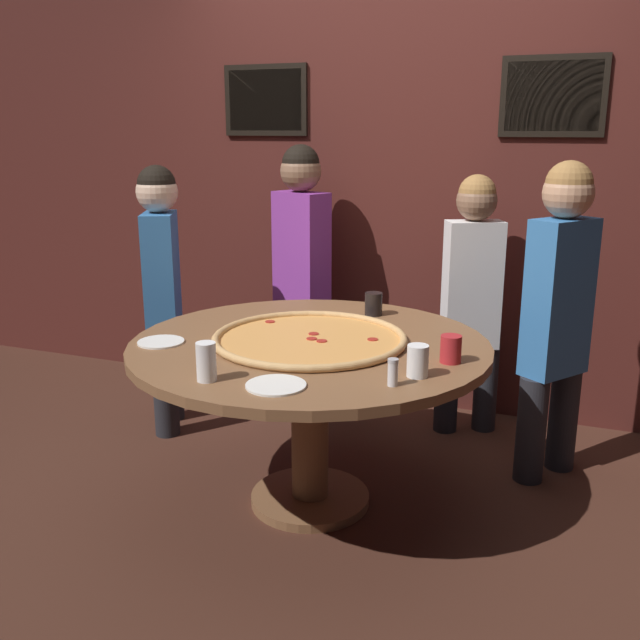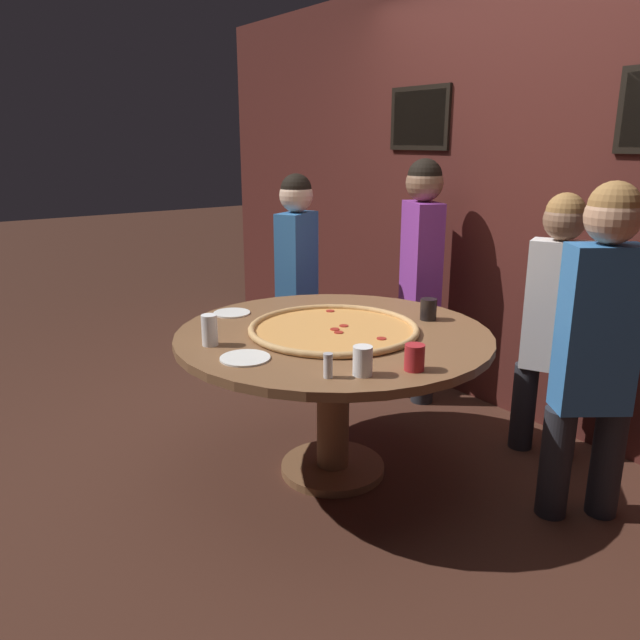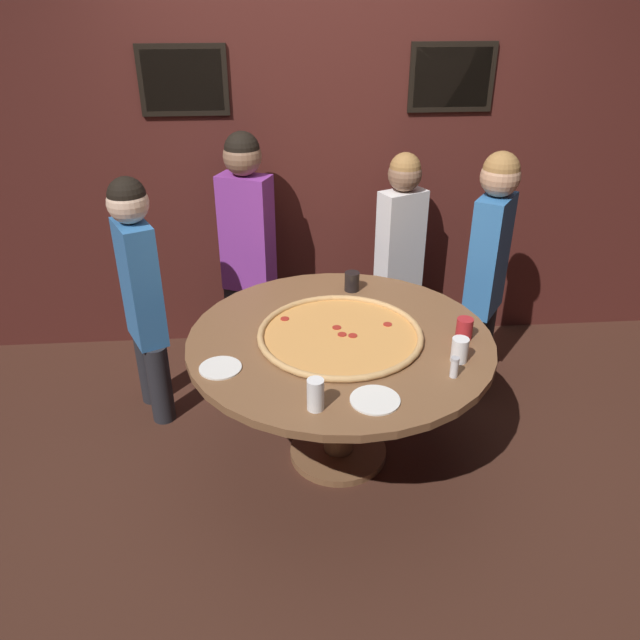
{
  "view_description": "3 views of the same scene",
  "coord_description": "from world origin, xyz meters",
  "px_view_note": "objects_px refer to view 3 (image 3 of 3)",
  "views": [
    {
      "loc": [
        1.06,
        -2.62,
        1.6
      ],
      "look_at": [
        0.03,
        0.05,
        0.82
      ],
      "focal_mm": 40.0,
      "sensor_mm": 36.0,
      "label": 1
    },
    {
      "loc": [
        2.24,
        -1.72,
        1.61
      ],
      "look_at": [
        -0.07,
        -0.03,
        0.78
      ],
      "focal_mm": 35.0,
      "sensor_mm": 36.0,
      "label": 2
    },
    {
      "loc": [
        -0.3,
        -2.61,
        2.28
      ],
      "look_at": [
        -0.1,
        -0.04,
        0.86
      ],
      "focal_mm": 35.0,
      "sensor_mm": 36.0,
      "label": 3
    }
  ],
  "objects_px": {
    "diner_side_right": "(247,239)",
    "white_plate_beside_cup": "(375,400)",
    "white_plate_near_front": "(220,368)",
    "drink_cup_far_left": "(315,395)",
    "drink_cup_centre_back": "(464,329)",
    "condiment_shaker": "(454,367)",
    "dining_table": "(340,361)",
    "diner_side_left": "(141,288)",
    "drink_cup_by_shaker": "(352,281)",
    "diner_far_right": "(400,246)",
    "diner_centre_back": "(488,260)",
    "giant_pizza": "(341,334)",
    "drink_cup_beside_pizza": "(460,350)"
  },
  "relations": [
    {
      "from": "drink_cup_beside_pizza",
      "to": "white_plate_beside_cup",
      "type": "xyz_separation_m",
      "value": [
        -0.43,
        -0.27,
        -0.05
      ]
    },
    {
      "from": "drink_cup_centre_back",
      "to": "condiment_shaker",
      "type": "xyz_separation_m",
      "value": [
        -0.14,
        -0.32,
        -0.0
      ]
    },
    {
      "from": "diner_far_right",
      "to": "diner_side_left",
      "type": "bearing_deg",
      "value": -5.97
    },
    {
      "from": "diner_side_right",
      "to": "diner_side_left",
      "type": "relative_size",
      "value": 1.07
    },
    {
      "from": "diner_side_right",
      "to": "diner_centre_back",
      "type": "bearing_deg",
      "value": -171.14
    },
    {
      "from": "giant_pizza",
      "to": "drink_cup_far_left",
      "type": "distance_m",
      "value": 0.59
    },
    {
      "from": "drink_cup_by_shaker",
      "to": "white_plate_near_front",
      "type": "relative_size",
      "value": 0.56
    },
    {
      "from": "dining_table",
      "to": "diner_side_left",
      "type": "xyz_separation_m",
      "value": [
        -1.03,
        0.49,
        0.2
      ]
    },
    {
      "from": "diner_side_right",
      "to": "diner_side_left",
      "type": "bearing_deg",
      "value": 68.63
    },
    {
      "from": "drink_cup_far_left",
      "to": "condiment_shaker",
      "type": "height_order",
      "value": "drink_cup_far_left"
    },
    {
      "from": "condiment_shaker",
      "to": "diner_side_left",
      "type": "height_order",
      "value": "diner_side_left"
    },
    {
      "from": "giant_pizza",
      "to": "drink_cup_far_left",
      "type": "bearing_deg",
      "value": -106.2
    },
    {
      "from": "diner_centre_back",
      "to": "diner_side_left",
      "type": "xyz_separation_m",
      "value": [
        -1.97,
        -0.16,
        -0.03
      ]
    },
    {
      "from": "white_plate_beside_cup",
      "to": "diner_centre_back",
      "type": "relative_size",
      "value": 0.14
    },
    {
      "from": "diner_side_right",
      "to": "white_plate_beside_cup",
      "type": "bearing_deg",
      "value": 133.83
    },
    {
      "from": "white_plate_beside_cup",
      "to": "diner_far_right",
      "type": "xyz_separation_m",
      "value": [
        0.4,
        1.56,
        0.03
      ]
    },
    {
      "from": "drink_cup_by_shaker",
      "to": "condiment_shaker",
      "type": "bearing_deg",
      "value": -69.03
    },
    {
      "from": "drink_cup_centre_back",
      "to": "white_plate_near_front",
      "type": "height_order",
      "value": "drink_cup_centre_back"
    },
    {
      "from": "diner_side_left",
      "to": "white_plate_near_front",
      "type": "bearing_deg",
      "value": -172.88
    },
    {
      "from": "drink_cup_by_shaker",
      "to": "condiment_shaker",
      "type": "xyz_separation_m",
      "value": [
        0.34,
        -0.89,
        -0.0
      ]
    },
    {
      "from": "drink_cup_far_left",
      "to": "diner_far_right",
      "type": "distance_m",
      "value": 1.73
    },
    {
      "from": "dining_table",
      "to": "white_plate_beside_cup",
      "type": "distance_m",
      "value": 0.56
    },
    {
      "from": "white_plate_near_front",
      "to": "condiment_shaker",
      "type": "height_order",
      "value": "condiment_shaker"
    },
    {
      "from": "diner_centre_back",
      "to": "diner_far_right",
      "type": "relative_size",
      "value": 1.07
    },
    {
      "from": "dining_table",
      "to": "drink_cup_by_shaker",
      "type": "distance_m",
      "value": 0.56
    },
    {
      "from": "dining_table",
      "to": "white_plate_near_front",
      "type": "xyz_separation_m",
      "value": [
        -0.57,
        -0.24,
        0.14
      ]
    },
    {
      "from": "drink_cup_far_left",
      "to": "diner_side_right",
      "type": "distance_m",
      "value": 1.64
    },
    {
      "from": "dining_table",
      "to": "condiment_shaker",
      "type": "distance_m",
      "value": 0.63
    },
    {
      "from": "diner_far_right",
      "to": "giant_pizza",
      "type": "bearing_deg",
      "value": 39.19
    },
    {
      "from": "drink_cup_far_left",
      "to": "diner_side_right",
      "type": "height_order",
      "value": "diner_side_right"
    },
    {
      "from": "giant_pizza",
      "to": "drink_cup_far_left",
      "type": "relative_size",
      "value": 5.83
    },
    {
      "from": "giant_pizza",
      "to": "white_plate_near_front",
      "type": "bearing_deg",
      "value": -157.25
    },
    {
      "from": "giant_pizza",
      "to": "diner_centre_back",
      "type": "xyz_separation_m",
      "value": [
        0.94,
        0.65,
        0.08
      ]
    },
    {
      "from": "drink_cup_centre_back",
      "to": "white_plate_beside_cup",
      "type": "bearing_deg",
      "value": -136.95
    },
    {
      "from": "drink_cup_far_left",
      "to": "drink_cup_beside_pizza",
      "type": "distance_m",
      "value": 0.75
    },
    {
      "from": "diner_side_right",
      "to": "dining_table",
      "type": "bearing_deg",
      "value": 138.52
    },
    {
      "from": "giant_pizza",
      "to": "drink_cup_beside_pizza",
      "type": "bearing_deg",
      "value": -26.57
    },
    {
      "from": "giant_pizza",
      "to": "diner_side_right",
      "type": "distance_m",
      "value": 1.15
    },
    {
      "from": "white_plate_near_front",
      "to": "diner_centre_back",
      "type": "relative_size",
      "value": 0.13
    },
    {
      "from": "drink_cup_centre_back",
      "to": "diner_side_right",
      "type": "bearing_deg",
      "value": 134.13
    },
    {
      "from": "white_plate_near_front",
      "to": "drink_cup_far_left",
      "type": "bearing_deg",
      "value": -38.93
    },
    {
      "from": "giant_pizza",
      "to": "white_plate_beside_cup",
      "type": "height_order",
      "value": "giant_pizza"
    },
    {
      "from": "white_plate_near_front",
      "to": "drink_cup_by_shaker",
      "type": "bearing_deg",
      "value": 47.5
    },
    {
      "from": "drink_cup_by_shaker",
      "to": "diner_far_right",
      "type": "bearing_deg",
      "value": 54.52
    },
    {
      "from": "drink_cup_by_shaker",
      "to": "diner_side_right",
      "type": "distance_m",
      "value": 0.8
    },
    {
      "from": "drink_cup_centre_back",
      "to": "diner_centre_back",
      "type": "distance_m",
      "value": 0.79
    },
    {
      "from": "drink_cup_far_left",
      "to": "white_plate_near_front",
      "type": "distance_m",
      "value": 0.52
    },
    {
      "from": "giant_pizza",
      "to": "condiment_shaker",
      "type": "bearing_deg",
      "value": -39.78
    },
    {
      "from": "drink_cup_beside_pizza",
      "to": "diner_side_right",
      "type": "relative_size",
      "value": 0.08
    },
    {
      "from": "drink_cup_centre_back",
      "to": "diner_side_right",
      "type": "relative_size",
      "value": 0.07
    }
  ]
}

